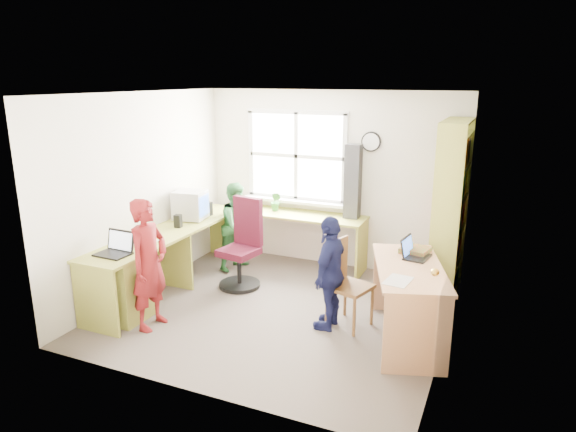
% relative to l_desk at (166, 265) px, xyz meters
% --- Properties ---
extents(room, '(3.64, 3.44, 2.44)m').
position_rel_l_desk_xyz_m(room, '(1.32, 0.38, 0.76)').
color(room, '#4E443D').
rests_on(room, ground).
extents(l_desk, '(2.38, 2.95, 0.75)m').
position_rel_l_desk_xyz_m(l_desk, '(0.00, 0.00, 0.00)').
color(l_desk, '#A7A943').
rests_on(l_desk, ground).
extents(right_desk, '(1.01, 1.48, 0.78)m').
position_rel_l_desk_xyz_m(right_desk, '(2.74, 0.21, 0.11)').
color(right_desk, tan).
rests_on(right_desk, ground).
extents(bookshelf, '(0.30, 1.02, 2.10)m').
position_rel_l_desk_xyz_m(bookshelf, '(2.96, 1.47, 0.55)').
color(bookshelf, '#A7A943').
rests_on(bookshelf, ground).
extents(swivel_chair, '(0.59, 0.59, 1.11)m').
position_rel_l_desk_xyz_m(swivel_chair, '(0.58, 0.79, 0.02)').
color(swivel_chair, black).
rests_on(swivel_chair, ground).
extents(wooden_chair, '(0.50, 0.50, 0.92)m').
position_rel_l_desk_xyz_m(wooden_chair, '(2.07, 0.28, 0.04)').
color(wooden_chair, brown).
rests_on(wooden_chair, ground).
extents(crt_monitor, '(0.44, 0.41, 0.38)m').
position_rel_l_desk_xyz_m(crt_monitor, '(-0.24, 0.88, 0.49)').
color(crt_monitor, '#B9B8BD').
rests_on(crt_monitor, l_desk).
extents(laptop_left, '(0.36, 0.30, 0.24)m').
position_rel_l_desk_xyz_m(laptop_left, '(-0.19, -0.58, 0.35)').
color(laptop_left, black).
rests_on(laptop_left, l_desk).
extents(laptop_right, '(0.29, 0.33, 0.21)m').
position_rel_l_desk_xyz_m(laptop_right, '(2.72, 0.48, 0.37)').
color(laptop_right, black).
rests_on(laptop_right, right_desk).
extents(speaker_a, '(0.09, 0.09, 0.16)m').
position_rel_l_desk_xyz_m(speaker_a, '(-0.17, 0.50, 0.38)').
color(speaker_a, black).
rests_on(speaker_a, l_desk).
extents(speaker_b, '(0.09, 0.09, 0.18)m').
position_rel_l_desk_xyz_m(speaker_b, '(-0.14, 1.15, 0.39)').
color(speaker_b, black).
rests_on(speaker_b, l_desk).
extents(cd_tower, '(0.20, 0.17, 0.98)m').
position_rel_l_desk_xyz_m(cd_tower, '(1.67, 1.81, 0.78)').
color(cd_tower, black).
rests_on(cd_tower, l_desk).
extents(game_box, '(0.32, 0.32, 0.05)m').
position_rel_l_desk_xyz_m(game_box, '(2.72, 0.63, 0.35)').
color(game_box, red).
rests_on(game_box, right_desk).
extents(paper_a, '(0.21, 0.29, 0.00)m').
position_rel_l_desk_xyz_m(paper_a, '(-0.15, -0.15, 0.30)').
color(paper_a, beige).
rests_on(paper_a, l_desk).
extents(paper_b, '(0.25, 0.32, 0.00)m').
position_rel_l_desk_xyz_m(paper_b, '(2.72, -0.21, 0.33)').
color(paper_b, beige).
rests_on(paper_b, right_desk).
extents(potted_plant, '(0.17, 0.15, 0.27)m').
position_rel_l_desk_xyz_m(potted_plant, '(0.61, 1.72, 0.43)').
color(potted_plant, '#2B6D2B').
rests_on(potted_plant, l_desk).
extents(person_red, '(0.34, 0.51, 1.39)m').
position_rel_l_desk_xyz_m(person_red, '(0.23, -0.58, 0.24)').
color(person_red, maroon).
rests_on(person_red, ground).
extents(person_green, '(0.59, 0.68, 1.20)m').
position_rel_l_desk_xyz_m(person_green, '(0.23, 1.30, 0.14)').
color(person_green, '#2A6A31').
rests_on(person_green, ground).
extents(person_navy, '(0.32, 0.72, 1.21)m').
position_rel_l_desk_xyz_m(person_navy, '(1.95, 0.16, 0.15)').
color(person_navy, '#151944').
rests_on(person_navy, ground).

